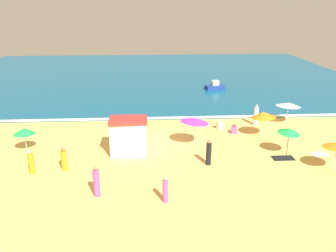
{
  "coord_description": "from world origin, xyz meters",
  "views": [
    {
      "loc": [
        -0.77,
        -26.5,
        10.77
      ],
      "look_at": [
        1.0,
        1.91,
        0.8
      ],
      "focal_mm": 38.03,
      "sensor_mm": 36.0,
      "label": 1
    }
  ],
  "objects_px": {
    "beach_umbrella_1": "(289,131)",
    "beachgoer_8": "(96,183)",
    "beachgoer_7": "(64,160)",
    "beach_umbrella_4": "(24,131)",
    "beach_umbrella_2": "(195,120)",
    "small_boat_0": "(215,86)",
    "lifeguard_cabana": "(129,136)",
    "beachgoer_6": "(256,116)",
    "beachgoer_4": "(31,163)",
    "beachgoer_2": "(165,190)",
    "beachgoer_5": "(209,153)",
    "beachgoer_3": "(220,125)",
    "beach_umbrella_0": "(263,115)",
    "beach_umbrella_5": "(289,105)",
    "beachgoer_1": "(234,129)"
  },
  "relations": [
    {
      "from": "beach_umbrella_1",
      "to": "beachgoer_8",
      "type": "relative_size",
      "value": 1.24
    },
    {
      "from": "beachgoer_7",
      "to": "beach_umbrella_4",
      "type": "bearing_deg",
      "value": 135.85
    },
    {
      "from": "beach_umbrella_2",
      "to": "small_boat_0",
      "type": "bearing_deg",
      "value": 74.53
    },
    {
      "from": "lifeguard_cabana",
      "to": "beachgoer_6",
      "type": "xyz_separation_m",
      "value": [
        11.36,
        5.87,
        -0.5
      ]
    },
    {
      "from": "beach_umbrella_4",
      "to": "beachgoer_4",
      "type": "relative_size",
      "value": 1.29
    },
    {
      "from": "beach_umbrella_1",
      "to": "beach_umbrella_4",
      "type": "relative_size",
      "value": 1.07
    },
    {
      "from": "beachgoer_2",
      "to": "beachgoer_4",
      "type": "xyz_separation_m",
      "value": [
        -8.59,
        4.07,
        0.01
      ]
    },
    {
      "from": "beach_umbrella_1",
      "to": "beachgoer_5",
      "type": "relative_size",
      "value": 1.26
    },
    {
      "from": "beach_umbrella_4",
      "to": "beachgoer_3",
      "type": "distance_m",
      "value": 16.19
    },
    {
      "from": "beach_umbrella_0",
      "to": "beachgoer_6",
      "type": "distance_m",
      "value": 3.14
    },
    {
      "from": "beachgoer_4",
      "to": "beachgoer_5",
      "type": "height_order",
      "value": "beachgoer_5"
    },
    {
      "from": "beachgoer_2",
      "to": "beach_umbrella_2",
      "type": "bearing_deg",
      "value": 71.45
    },
    {
      "from": "beachgoer_5",
      "to": "small_boat_0",
      "type": "distance_m",
      "value": 22.43
    },
    {
      "from": "beachgoer_3",
      "to": "beachgoer_6",
      "type": "relative_size",
      "value": 0.48
    },
    {
      "from": "lifeguard_cabana",
      "to": "beach_umbrella_4",
      "type": "xyz_separation_m",
      "value": [
        -7.85,
        1.0,
        0.21
      ]
    },
    {
      "from": "beach_umbrella_5",
      "to": "beach_umbrella_2",
      "type": "bearing_deg",
      "value": -152.26
    },
    {
      "from": "beachgoer_2",
      "to": "beachgoer_7",
      "type": "xyz_separation_m",
      "value": [
        -6.56,
        4.47,
        -0.01
      ]
    },
    {
      "from": "beachgoer_2",
      "to": "beachgoer_3",
      "type": "height_order",
      "value": "beachgoer_2"
    },
    {
      "from": "beachgoer_1",
      "to": "beachgoer_5",
      "type": "height_order",
      "value": "beachgoer_5"
    },
    {
      "from": "beach_umbrella_5",
      "to": "beachgoer_3",
      "type": "relative_size",
      "value": 3.38
    },
    {
      "from": "beachgoer_4",
      "to": "beach_umbrella_1",
      "type": "bearing_deg",
      "value": 6.21
    },
    {
      "from": "beachgoer_2",
      "to": "beachgoer_3",
      "type": "relative_size",
      "value": 1.72
    },
    {
      "from": "beachgoer_2",
      "to": "beachgoer_7",
      "type": "height_order",
      "value": "beachgoer_7"
    },
    {
      "from": "beach_umbrella_1",
      "to": "beachgoer_7",
      "type": "relative_size",
      "value": 1.41
    },
    {
      "from": "beach_umbrella_5",
      "to": "beachgoer_3",
      "type": "distance_m",
      "value": 6.84
    },
    {
      "from": "beach_umbrella_5",
      "to": "small_boat_0",
      "type": "xyz_separation_m",
      "value": [
        -4.21,
        13.6,
        -1.35
      ]
    },
    {
      "from": "beachgoer_7",
      "to": "beachgoer_8",
      "type": "relative_size",
      "value": 0.88
    },
    {
      "from": "beachgoer_2",
      "to": "beachgoer_6",
      "type": "xyz_separation_m",
      "value": [
        9.04,
        12.83,
        0.12
      ]
    },
    {
      "from": "beachgoer_1",
      "to": "beachgoer_2",
      "type": "bearing_deg",
      "value": -121.28
    },
    {
      "from": "beachgoer_3",
      "to": "beachgoer_7",
      "type": "height_order",
      "value": "beachgoer_7"
    },
    {
      "from": "beachgoer_6",
      "to": "beachgoer_7",
      "type": "bearing_deg",
      "value": -151.81
    },
    {
      "from": "lifeguard_cabana",
      "to": "beachgoer_4",
      "type": "bearing_deg",
      "value": -155.2
    },
    {
      "from": "lifeguard_cabana",
      "to": "beachgoer_3",
      "type": "height_order",
      "value": "lifeguard_cabana"
    },
    {
      "from": "beachgoer_8",
      "to": "small_boat_0",
      "type": "distance_m",
      "value": 28.37
    },
    {
      "from": "beachgoer_4",
      "to": "beachgoer_7",
      "type": "relative_size",
      "value": 1.03
    },
    {
      "from": "beachgoer_1",
      "to": "beachgoer_6",
      "type": "distance_m",
      "value": 3.29
    },
    {
      "from": "beach_umbrella_5",
      "to": "beachgoer_2",
      "type": "bearing_deg",
      "value": -132.72
    },
    {
      "from": "small_boat_0",
      "to": "beach_umbrella_0",
      "type": "bearing_deg",
      "value": -87.19
    },
    {
      "from": "beachgoer_5",
      "to": "beachgoer_6",
      "type": "bearing_deg",
      "value": 54.56
    },
    {
      "from": "beachgoer_7",
      "to": "beachgoer_3",
      "type": "bearing_deg",
      "value": 31.68
    },
    {
      "from": "beach_umbrella_4",
      "to": "beachgoer_8",
      "type": "xyz_separation_m",
      "value": [
        6.22,
        -7.07,
        -0.74
      ]
    },
    {
      "from": "beach_umbrella_0",
      "to": "beach_umbrella_1",
      "type": "relative_size",
      "value": 1.23
    },
    {
      "from": "beach_umbrella_2",
      "to": "beachgoer_5",
      "type": "height_order",
      "value": "beach_umbrella_2"
    },
    {
      "from": "beachgoer_4",
      "to": "beachgoer_3",
      "type": "bearing_deg",
      "value": 29.11
    },
    {
      "from": "lifeguard_cabana",
      "to": "beachgoer_4",
      "type": "xyz_separation_m",
      "value": [
        -6.27,
        -2.9,
        -0.61
      ]
    },
    {
      "from": "lifeguard_cabana",
      "to": "beachgoer_1",
      "type": "relative_size",
      "value": 3.18
    },
    {
      "from": "beachgoer_5",
      "to": "beachgoer_2",
      "type": "bearing_deg",
      "value": -124.68
    },
    {
      "from": "beach_umbrella_2",
      "to": "beach_umbrella_4",
      "type": "xyz_separation_m",
      "value": [
        -12.91,
        -0.21,
        -0.53
      ]
    },
    {
      "from": "beachgoer_7",
      "to": "small_boat_0",
      "type": "xyz_separation_m",
      "value": [
        14.43,
        22.22,
        -0.29
      ]
    },
    {
      "from": "beach_umbrella_0",
      "to": "beachgoer_1",
      "type": "xyz_separation_m",
      "value": [
        -2.15,
        0.88,
        -1.55
      ]
    }
  ]
}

